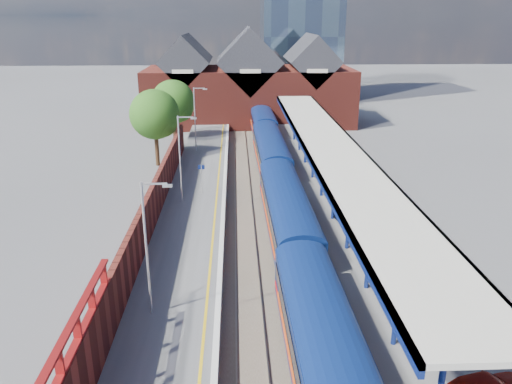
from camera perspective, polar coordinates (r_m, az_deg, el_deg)
ground at (r=48.49m, az=0.21°, el=1.23°), size 240.00×240.00×0.00m
ballast_bed at (r=39.13m, az=0.88°, el=-3.33°), size 6.00×76.00×0.06m
rails at (r=39.09m, az=0.88°, el=-3.21°), size 4.51×76.00×0.14m
left_platform at (r=39.04m, az=-7.21°, el=-2.80°), size 5.00×76.00×1.00m
right_platform at (r=39.73m, az=9.56°, el=-2.52°), size 6.00×76.00×1.00m
coping_left at (r=38.71m, az=-3.78°, el=-2.04°), size 0.30×76.00×0.05m
coping_right at (r=39.05m, az=5.51°, el=-1.90°), size 0.30×76.00×0.05m
yellow_line at (r=38.73m, az=-4.66°, el=-2.08°), size 0.14×76.00×0.01m
train at (r=43.58m, az=2.45°, el=2.01°), size 3.03×65.94×3.45m
canopy at (r=39.96m, az=8.66°, el=4.85°), size 4.50×52.00×4.48m
lamp_post_b at (r=24.63m, az=-12.16°, el=-5.52°), size 1.48×0.18×7.00m
lamp_post_c at (r=39.57m, az=-8.51°, el=4.32°), size 1.48×0.18×7.00m
lamp_post_d at (r=55.11m, az=-6.87°, el=8.69°), size 1.48×0.18×7.00m
platform_sign at (r=42.01m, az=-6.24°, el=2.05°), size 0.55×0.08×2.50m
brick_wall at (r=32.73m, az=-12.77°, el=-3.97°), size 0.35×50.00×3.86m
station_building at (r=74.66m, az=-0.79°, el=12.01°), size 30.00×12.12×13.78m
tree_near at (r=53.46m, az=-11.36°, el=8.51°), size 5.20×5.20×8.10m
tree_far at (r=61.13m, az=-9.32°, el=9.99°), size 5.20×5.20×8.10m
parked_car_silver at (r=35.45m, az=14.41°, el=-3.53°), size 4.52×2.00×1.44m
parked_car_dark at (r=37.46m, az=12.38°, el=-2.16°), size 5.02×3.13×1.36m
parked_car_blue at (r=35.52m, az=14.50°, el=-3.78°), size 4.30×2.66×1.11m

